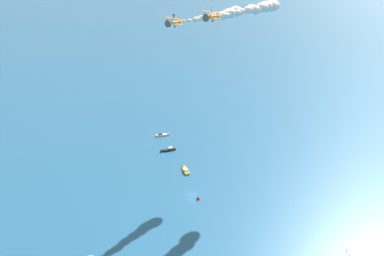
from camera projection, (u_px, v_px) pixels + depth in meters
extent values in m
plane|color=#1E517A|center=(192.00, 194.00, 156.10)|extent=(2000.00, 2000.00, 0.00)
cube|color=black|center=(169.00, 150.00, 192.26)|extent=(5.47, 2.36, 0.85)
cone|color=black|center=(163.00, 151.00, 190.97)|extent=(1.56, 1.85, 1.70)
cube|color=silver|center=(170.00, 148.00, 192.16)|extent=(2.01, 1.58, 0.64)
cube|color=gold|center=(186.00, 171.00, 172.43)|extent=(2.12, 5.63, 0.88)
cone|color=gold|center=(184.00, 168.00, 175.49)|extent=(1.86, 1.53, 1.77)
cube|color=silver|center=(186.00, 170.00, 171.78)|extent=(1.54, 2.02, 0.66)
cube|color=white|center=(161.00, 135.00, 208.47)|extent=(5.25, 1.93, 0.83)
cone|color=white|center=(168.00, 134.00, 209.23)|extent=(1.41, 1.72, 1.66)
cube|color=#38383D|center=(160.00, 134.00, 208.12)|extent=(1.88, 1.42, 0.62)
sphere|color=red|center=(198.00, 198.00, 152.78)|extent=(1.10, 1.10, 1.10)
cylinder|color=black|center=(198.00, 196.00, 152.41)|extent=(0.08, 0.08, 1.00)
cylinder|color=orange|center=(212.00, 17.00, 129.89)|extent=(5.73, 4.55, 0.95)
cylinder|color=black|center=(206.00, 18.00, 127.70)|extent=(1.11, 1.22, 1.07)
cylinder|color=#4C4C51|center=(206.00, 18.00, 127.38)|extent=(1.48, 1.99, 2.44)
cube|color=orange|center=(211.00, 18.00, 129.77)|extent=(5.30, 6.57, 0.56)
cube|color=orange|center=(212.00, 12.00, 129.14)|extent=(5.30, 6.57, 0.56)
cylinder|color=black|center=(219.00, 16.00, 128.13)|extent=(0.20, 0.22, 1.62)
cylinder|color=black|center=(214.00, 15.00, 128.98)|extent=(0.20, 0.22, 1.62)
cylinder|color=black|center=(209.00, 15.00, 129.93)|extent=(0.20, 0.22, 1.62)
cylinder|color=black|center=(204.00, 14.00, 130.78)|extent=(0.20, 0.22, 1.62)
cube|color=orange|center=(217.00, 14.00, 131.84)|extent=(0.99, 0.79, 1.20)
cube|color=orange|center=(217.00, 16.00, 132.05)|extent=(2.20, 2.55, 0.23)
cylinder|color=black|center=(213.00, 21.00, 129.20)|extent=(0.58, 0.48, 0.61)
cylinder|color=black|center=(208.00, 20.00, 130.15)|extent=(0.58, 0.48, 0.61)
cylinder|color=#262628|center=(212.00, 11.00, 128.97)|extent=(0.14, 0.16, 0.90)
cylinder|color=white|center=(212.00, 11.00, 128.92)|extent=(0.21, 0.22, 0.79)
cylinder|color=white|center=(211.00, 11.00, 129.02)|extent=(0.21, 0.22, 0.79)
cube|color=white|center=(212.00, 8.00, 128.72)|extent=(0.38, 0.42, 0.54)
sphere|color=brown|center=(212.00, 7.00, 128.57)|extent=(0.21, 0.21, 0.21)
cylinder|color=white|center=(213.00, 7.00, 128.40)|extent=(0.27, 0.33, 0.56)
cylinder|color=white|center=(211.00, 7.00, 128.69)|extent=(0.31, 0.37, 0.53)
ellipsoid|color=silver|center=(220.00, 16.00, 133.80)|extent=(2.11, 2.00, 1.05)
ellipsoid|color=silver|center=(227.00, 15.00, 136.05)|extent=(3.06, 2.87, 1.46)
ellipsoid|color=silver|center=(232.00, 12.00, 138.47)|extent=(2.97, 2.91, 1.69)
ellipsoid|color=silver|center=(237.00, 12.00, 140.98)|extent=(4.01, 3.74, 1.86)
ellipsoid|color=silver|center=(241.00, 11.00, 143.73)|extent=(3.97, 3.86, 2.20)
ellipsoid|color=silver|center=(248.00, 10.00, 145.59)|extent=(5.45, 5.12, 2.61)
ellipsoid|color=silver|center=(252.00, 9.00, 148.38)|extent=(6.65, 6.19, 3.06)
ellipsoid|color=silver|center=(256.00, 10.00, 151.14)|extent=(5.69, 5.56, 3.23)
ellipsoid|color=silver|center=(262.00, 7.00, 153.07)|extent=(7.86, 7.33, 3.64)
ellipsoid|color=silver|center=(266.00, 6.00, 155.61)|extent=(8.78, 8.18, 4.06)
ellipsoid|color=silver|center=(271.00, 6.00, 157.94)|extent=(7.77, 7.48, 4.16)
ellipsoid|color=silver|center=(272.00, 5.00, 161.08)|extent=(9.04, 8.60, 4.58)
cylinder|color=orange|center=(174.00, 23.00, 139.55)|extent=(5.73, 4.55, 0.95)
cylinder|color=black|center=(168.00, 24.00, 137.36)|extent=(1.11, 1.22, 1.07)
cylinder|color=#4C4C51|center=(168.00, 24.00, 137.04)|extent=(1.48, 1.99, 2.44)
cube|color=orange|center=(173.00, 24.00, 139.43)|extent=(5.30, 6.57, 0.56)
cube|color=orange|center=(174.00, 18.00, 138.80)|extent=(5.30, 6.57, 0.56)
cylinder|color=black|center=(180.00, 22.00, 137.80)|extent=(0.20, 0.22, 1.62)
cylinder|color=black|center=(176.00, 21.00, 138.65)|extent=(0.20, 0.22, 1.62)
cylinder|color=black|center=(171.00, 21.00, 139.59)|extent=(0.20, 0.22, 1.62)
cylinder|color=black|center=(167.00, 20.00, 140.44)|extent=(0.20, 0.22, 1.62)
cube|color=orange|center=(180.00, 20.00, 141.50)|extent=(0.99, 0.79, 1.20)
cube|color=orange|center=(180.00, 22.00, 141.71)|extent=(2.20, 2.55, 0.23)
cylinder|color=black|center=(175.00, 27.00, 138.86)|extent=(0.58, 0.48, 0.61)
cylinder|color=black|center=(170.00, 26.00, 139.81)|extent=(0.58, 0.48, 0.61)
cylinder|color=#262628|center=(174.00, 17.00, 138.63)|extent=(0.14, 0.16, 0.90)
cylinder|color=black|center=(174.00, 17.00, 138.58)|extent=(0.21, 0.22, 0.79)
cylinder|color=black|center=(173.00, 17.00, 138.68)|extent=(0.21, 0.22, 0.79)
cube|color=black|center=(174.00, 15.00, 138.38)|extent=(0.38, 0.42, 0.54)
sphere|color=#9E7051|center=(174.00, 14.00, 138.23)|extent=(0.21, 0.21, 0.21)
cylinder|color=black|center=(175.00, 15.00, 138.09)|extent=(0.42, 0.52, 0.12)
cylinder|color=black|center=(173.00, 14.00, 138.57)|extent=(0.42, 0.52, 0.12)
ellipsoid|color=silver|center=(183.00, 21.00, 143.21)|extent=(2.16, 2.07, 1.13)
ellipsoid|color=silver|center=(189.00, 20.00, 145.72)|extent=(2.51, 2.36, 1.20)
ellipsoid|color=silver|center=(196.00, 19.00, 148.01)|extent=(3.58, 3.39, 1.77)
ellipsoid|color=silver|center=(201.00, 18.00, 150.62)|extent=(3.87, 3.65, 1.90)
ellipsoid|color=silver|center=(207.00, 18.00, 153.10)|extent=(4.68, 4.47, 2.42)
ellipsoid|color=silver|center=(212.00, 16.00, 155.28)|extent=(5.16, 4.97, 2.75)
ellipsoid|color=silver|center=(216.00, 16.00, 158.06)|extent=(5.85, 5.55, 2.94)
ellipsoid|color=silver|center=(222.00, 16.00, 160.58)|extent=(5.92, 5.78, 3.34)
ellipsoid|color=silver|center=(226.00, 14.00, 162.93)|extent=(6.43, 6.22, 3.49)
ellipsoid|color=silver|center=(230.00, 13.00, 165.57)|extent=(8.00, 7.59, 4.02)
ellipsoid|color=silver|center=(236.00, 11.00, 167.65)|extent=(7.72, 7.48, 4.23)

